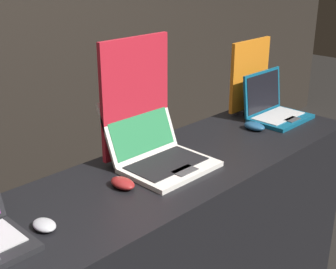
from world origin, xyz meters
The scene contains 8 objects.
display_counter centered at (0.00, 0.29, 0.49)m, with size 2.13×0.58×0.98m.
mouse_front centered at (-0.59, 0.26, 0.99)m, with size 0.07×0.09×0.03m.
laptop_middle centered at (0.01, 0.35, 1.04)m, with size 0.36×0.38×0.28m.
mouse_middle centered at (-0.23, 0.30, 0.99)m, with size 0.07×0.11×0.04m.
promo_stand_middle centered at (0.01, 0.48, 1.22)m, with size 0.36×0.07×0.52m.
laptop_back centered at (0.85, 0.33, 1.03)m, with size 0.32×0.26×0.24m.
mouse_back centered at (0.64, 0.30, 0.99)m, with size 0.07×0.12×0.04m.
promo_stand_back centered at (0.85, 0.50, 1.17)m, with size 0.32×0.07×0.40m.
Camera 1 is at (-1.24, -0.94, 1.81)m, focal length 50.00 mm.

